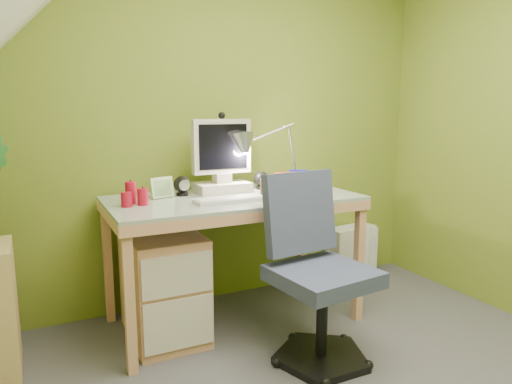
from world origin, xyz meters
name	(u,v)px	position (x,y,z in m)	size (l,w,h in m)	color
wall_back	(217,127)	(0.00, 1.60, 1.20)	(3.20, 0.01, 2.40)	olive
desk	(234,260)	(-0.07, 1.18, 0.40)	(1.49, 0.75, 0.80)	tan
monitor	(222,152)	(-0.07, 1.36, 1.05)	(0.37, 0.21, 0.51)	beige
speaker_left	(182,186)	(-0.34, 1.34, 0.86)	(0.10, 0.10, 0.12)	black
speaker_right	(261,180)	(0.20, 1.34, 0.86)	(0.10, 0.10, 0.12)	black
keyboard	(230,200)	(-0.15, 1.04, 0.81)	(0.42, 0.13, 0.02)	silver
mousepad	(299,195)	(0.31, 1.04, 0.80)	(0.25, 0.17, 0.01)	red
mouse	(299,192)	(0.31, 1.04, 0.82)	(0.11, 0.07, 0.04)	white
amber_tumbler	(266,189)	(0.11, 1.10, 0.84)	(0.07, 0.07, 0.09)	#994E16
candle_cluster	(132,194)	(-0.67, 1.19, 0.86)	(0.16, 0.14, 0.12)	#AD0F25
photo_frame_red	(284,180)	(0.35, 1.30, 0.85)	(0.13, 0.02, 0.11)	#AF3012
photo_frame_blue	(299,178)	(0.49, 1.34, 0.86)	(0.13, 0.02, 0.11)	navy
photo_frame_green	(162,188)	(-0.47, 1.32, 0.86)	(0.15, 0.02, 0.12)	#ABCF8E
desk_lamp	(284,142)	(0.38, 1.36, 1.11)	(0.57, 0.25, 0.61)	silver
task_chair	(323,273)	(0.15, 0.53, 0.49)	(0.54, 0.54, 0.98)	#3B4361
radiator	(351,252)	(1.08, 1.50, 0.20)	(0.41, 0.16, 0.41)	silver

